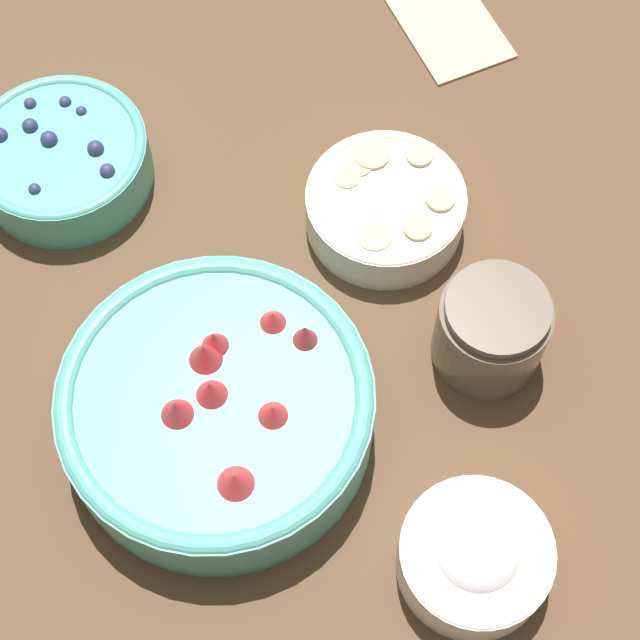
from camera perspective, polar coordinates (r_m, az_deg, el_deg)
The scene contains 7 objects.
ground_plane at distance 0.96m, azimuth -2.37°, elevation 2.12°, with size 4.00×4.00×0.00m, color brown.
bowl_strawberries at distance 0.87m, azimuth -5.49°, elevation -4.67°, with size 0.26×0.26×0.09m.
bowl_blueberries at distance 1.03m, azimuth -13.60°, elevation 8.42°, with size 0.16×0.16×0.06m.
bowl_bananas at distance 0.97m, azimuth 3.51°, elevation 6.08°, with size 0.14×0.14×0.05m.
bowl_cream at distance 0.85m, azimuth 8.27°, elevation -12.36°, with size 0.12×0.12×0.06m.
jar_chocolate at distance 0.91m, azimuth 9.09°, elevation -0.60°, with size 0.09×0.09×0.09m.
napkin at distance 1.14m, azimuth 6.88°, elevation 15.39°, with size 0.15×0.13×0.01m.
Camera 1 is at (-0.46, 0.01, 0.84)m, focal length 60.00 mm.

